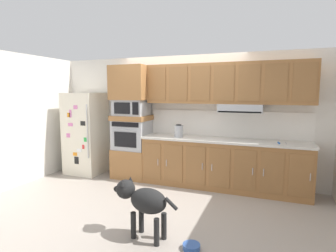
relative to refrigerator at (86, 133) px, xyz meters
The scene contains 17 objects.
ground_plane 2.37m from the refrigerator, 17.98° to the right, with size 9.60×9.60×0.00m, color #9E9389.
back_kitchen_wall 2.17m from the refrigerator, 11.62° to the left, with size 6.20×0.12×2.50m, color silver.
side_panel_left 1.05m from the refrigerator, 136.11° to the right, with size 0.12×7.10×2.50m, color silver.
refrigerator is the anchor object (origin of this frame).
oven_base_cabinet 1.26m from the refrigerator, ahead, with size 0.74×0.62×0.60m, color #996638.
built_in_oven 1.12m from the refrigerator, ahead, with size 0.70×0.62×0.60m.
appliance_mid_shelf 1.18m from the refrigerator, ahead, with size 0.74×0.62×0.10m, color #996638.
microwave 1.26m from the refrigerator, ahead, with size 0.64×0.54×0.32m.
appliance_upper_cabinet 1.55m from the refrigerator, ahead, with size 0.74×0.62×0.68m, color #996638.
lower_cabinet_run 3.02m from the refrigerator, ahead, with size 3.01×0.63×0.88m.
countertop_slab 2.99m from the refrigerator, ahead, with size 3.05×0.64×0.04m, color beige.
backsplash_panel 3.02m from the refrigerator, ahead, with size 3.05×0.02×0.50m, color white.
upper_cabinet_with_hood 3.18m from the refrigerator, ahead, with size 3.01×0.48×0.88m.
screwdriver 3.94m from the refrigerator, ahead, with size 0.14×0.13×0.03m.
electric_kettle 2.16m from the refrigerator, ahead, with size 0.17×0.17×0.24m.
dog 3.15m from the refrigerator, 40.31° to the right, with size 0.93×0.37×0.70m.
dog_food_bowl 3.75m from the refrigerator, 34.48° to the right, with size 0.20×0.20×0.06m.
Camera 1 is at (1.69, -4.17, 1.76)m, focal length 28.92 mm.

